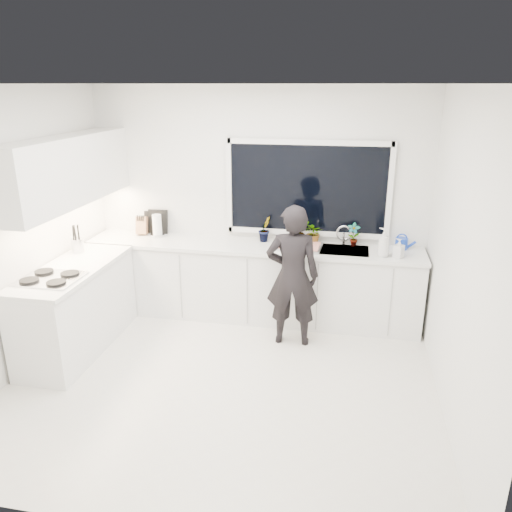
# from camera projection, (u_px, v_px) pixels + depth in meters

# --- Properties ---
(floor) EXTENTS (4.00, 3.50, 0.02)m
(floor) POSITION_uv_depth(u_px,v_px,m) (223.00, 382.00, 4.79)
(floor) COLOR beige
(floor) RESTS_ON ground
(wall_back) EXTENTS (4.00, 0.02, 2.70)m
(wall_back) POSITION_uv_depth(u_px,v_px,m) (257.00, 203.00, 5.98)
(wall_back) COLOR white
(wall_back) RESTS_ON ground
(wall_left) EXTENTS (0.02, 3.50, 2.70)m
(wall_left) POSITION_uv_depth(u_px,v_px,m) (13.00, 235.00, 4.71)
(wall_left) COLOR white
(wall_left) RESTS_ON ground
(wall_right) EXTENTS (0.02, 3.50, 2.70)m
(wall_right) POSITION_uv_depth(u_px,v_px,m) (462.00, 262.00, 3.99)
(wall_right) COLOR white
(wall_right) RESTS_ON ground
(ceiling) EXTENTS (4.00, 3.50, 0.02)m
(ceiling) POSITION_uv_depth(u_px,v_px,m) (215.00, 82.00, 3.90)
(ceiling) COLOR white
(ceiling) RESTS_ON wall_back
(window) EXTENTS (1.80, 0.02, 1.00)m
(window) POSITION_uv_depth(u_px,v_px,m) (307.00, 189.00, 5.78)
(window) COLOR black
(window) RESTS_ON wall_back
(base_cabinets_back) EXTENTS (3.92, 0.58, 0.88)m
(base_cabinets_back) POSITION_uv_depth(u_px,v_px,m) (252.00, 282.00, 5.99)
(base_cabinets_back) COLOR white
(base_cabinets_back) RESTS_ON floor
(base_cabinets_left) EXTENTS (0.58, 1.60, 0.88)m
(base_cabinets_left) POSITION_uv_depth(u_px,v_px,m) (77.00, 310.00, 5.27)
(base_cabinets_left) COLOR white
(base_cabinets_left) RESTS_ON floor
(countertop_back) EXTENTS (3.94, 0.62, 0.04)m
(countertop_back) POSITION_uv_depth(u_px,v_px,m) (252.00, 246.00, 5.83)
(countertop_back) COLOR silver
(countertop_back) RESTS_ON base_cabinets_back
(countertop_left) EXTENTS (0.62, 1.60, 0.04)m
(countertop_left) POSITION_uv_depth(u_px,v_px,m) (72.00, 269.00, 5.12)
(countertop_left) COLOR silver
(countertop_left) RESTS_ON base_cabinets_left
(upper_cabinets) EXTENTS (0.34, 2.10, 0.70)m
(upper_cabinets) POSITION_uv_depth(u_px,v_px,m) (68.00, 171.00, 5.16)
(upper_cabinets) COLOR white
(upper_cabinets) RESTS_ON wall_left
(sink) EXTENTS (0.58, 0.42, 0.14)m
(sink) POSITION_uv_depth(u_px,v_px,m) (343.00, 254.00, 5.66)
(sink) COLOR silver
(sink) RESTS_ON countertop_back
(faucet) EXTENTS (0.03, 0.03, 0.22)m
(faucet) POSITION_uv_depth(u_px,v_px,m) (344.00, 236.00, 5.79)
(faucet) COLOR silver
(faucet) RESTS_ON countertop_back
(stovetop) EXTENTS (0.56, 0.48, 0.03)m
(stovetop) POSITION_uv_depth(u_px,v_px,m) (50.00, 278.00, 4.79)
(stovetop) COLOR black
(stovetop) RESTS_ON countertop_left
(person) EXTENTS (0.59, 0.41, 1.55)m
(person) POSITION_uv_depth(u_px,v_px,m) (292.00, 276.00, 5.27)
(person) COLOR black
(person) RESTS_ON floor
(pizza_tray) EXTENTS (0.54, 0.41, 0.03)m
(pizza_tray) POSITION_uv_depth(u_px,v_px,m) (299.00, 247.00, 5.70)
(pizza_tray) COLOR silver
(pizza_tray) RESTS_ON countertop_back
(pizza) EXTENTS (0.49, 0.36, 0.01)m
(pizza) POSITION_uv_depth(u_px,v_px,m) (299.00, 245.00, 5.70)
(pizza) COLOR red
(pizza) RESTS_ON pizza_tray
(watering_can) EXTENTS (0.18, 0.18, 0.13)m
(watering_can) POSITION_uv_depth(u_px,v_px,m) (401.00, 244.00, 5.66)
(watering_can) COLOR #1337B3
(watering_can) RESTS_ON countertop_back
(paper_towel_roll) EXTENTS (0.14, 0.14, 0.26)m
(paper_towel_roll) POSITION_uv_depth(u_px,v_px,m) (157.00, 226.00, 6.10)
(paper_towel_roll) COLOR white
(paper_towel_roll) RESTS_ON countertop_back
(knife_block) EXTENTS (0.14, 0.12, 0.22)m
(knife_block) POSITION_uv_depth(u_px,v_px,m) (142.00, 226.00, 6.19)
(knife_block) COLOR #A0664A
(knife_block) RESTS_ON countertop_back
(utensil_crock) EXTENTS (0.15, 0.15, 0.16)m
(utensil_crock) POSITION_uv_depth(u_px,v_px,m) (78.00, 245.00, 5.54)
(utensil_crock) COLOR #AAAAAE
(utensil_crock) RESTS_ON countertop_left
(picture_frame_large) EXTENTS (0.22, 0.05, 0.28)m
(picture_frame_large) POSITION_uv_depth(u_px,v_px,m) (153.00, 222.00, 6.25)
(picture_frame_large) COLOR black
(picture_frame_large) RESTS_ON countertop_back
(picture_frame_small) EXTENTS (0.25, 0.03, 0.30)m
(picture_frame_small) POSITION_uv_depth(u_px,v_px,m) (158.00, 222.00, 6.23)
(picture_frame_small) COLOR black
(picture_frame_small) RESTS_ON countertop_back
(herb_plants) EXTENTS (1.20, 0.29, 0.30)m
(herb_plants) POSITION_uv_depth(u_px,v_px,m) (304.00, 232.00, 5.83)
(herb_plants) COLOR #26662D
(herb_plants) RESTS_ON countertop_back
(soap_bottles) EXTENTS (0.30, 0.15, 0.32)m
(soap_bottles) POSITION_uv_depth(u_px,v_px,m) (388.00, 244.00, 5.37)
(soap_bottles) COLOR #D8BF66
(soap_bottles) RESTS_ON countertop_back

